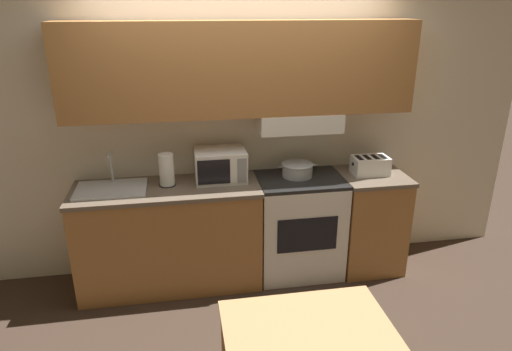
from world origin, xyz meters
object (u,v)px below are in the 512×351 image
object	(u,v)px
microwave	(220,165)
sink_basin	(111,188)
cooking_pot	(297,169)
stove_range	(299,225)
toaster	(370,165)
paper_towel_roll	(167,170)

from	to	relation	value
microwave	sink_basin	xyz separation A→B (m)	(-0.90, -0.09, -0.12)
sink_basin	cooking_pot	bearing A→B (deg)	2.36
stove_range	cooking_pot	bearing A→B (deg)	104.88
toaster	cooking_pot	bearing A→B (deg)	174.37
sink_basin	paper_towel_roll	xyz separation A→B (m)	(0.45, 0.04, 0.12)
cooking_pot	microwave	xyz separation A→B (m)	(-0.67, 0.03, 0.07)
stove_range	sink_basin	size ratio (longest dim) A/B	1.63
toaster	paper_towel_roll	distance (m)	1.77
cooking_pot	toaster	world-z (taller)	toaster
stove_range	toaster	xyz separation A→B (m)	(0.63, -0.01, 0.54)
cooking_pot	paper_towel_roll	world-z (taller)	paper_towel_roll
microwave	paper_towel_roll	bearing A→B (deg)	-173.31
toaster	paper_towel_roll	world-z (taller)	paper_towel_roll
stove_range	paper_towel_roll	world-z (taller)	paper_towel_roll
cooking_pot	sink_basin	size ratio (longest dim) A/B	0.63
cooking_pot	sink_basin	distance (m)	1.57
microwave	stove_range	bearing A→B (deg)	-7.21
sink_basin	paper_towel_roll	world-z (taller)	sink_basin
stove_range	sink_basin	distance (m)	1.66
stove_range	cooking_pot	distance (m)	0.52
microwave	toaster	size ratio (longest dim) A/B	1.32
stove_range	paper_towel_roll	distance (m)	1.28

